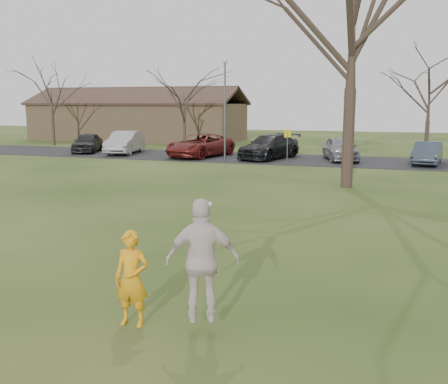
{
  "coord_description": "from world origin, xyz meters",
  "views": [
    {
      "loc": [
        3.76,
        -7.49,
        3.62
      ],
      "look_at": [
        0.0,
        4.0,
        1.5
      ],
      "focal_mm": 41.01,
      "sensor_mm": 36.0,
      "label": 1
    }
  ],
  "objects_px": {
    "building": "(138,120)",
    "car_3": "(269,147)",
    "car_5": "(427,153)",
    "lamp_post": "(225,97)",
    "car_2": "(200,145)",
    "car_4": "(340,148)",
    "player_defender": "(132,278)",
    "catching_play": "(203,260)",
    "car_1": "(125,142)",
    "car_0": "(87,142)",
    "big_tree": "(353,19)"
  },
  "relations": [
    {
      "from": "player_defender",
      "to": "car_2",
      "type": "xyz_separation_m",
      "value": [
        -8.24,
        24.9,
        0.01
      ]
    },
    {
      "from": "catching_play",
      "to": "car_3",
      "type": "bearing_deg",
      "value": 100.82
    },
    {
      "from": "car_2",
      "to": "big_tree",
      "type": "xyz_separation_m",
      "value": [
        10.38,
        -9.49,
        6.2
      ]
    },
    {
      "from": "car_1",
      "to": "car_4",
      "type": "distance_m",
      "value": 14.97
    },
    {
      "from": "player_defender",
      "to": "car_2",
      "type": "relative_size",
      "value": 0.29
    },
    {
      "from": "car_3",
      "to": "lamp_post",
      "type": "relative_size",
      "value": 0.85
    },
    {
      "from": "player_defender",
      "to": "catching_play",
      "type": "relative_size",
      "value": 0.81
    },
    {
      "from": "car_3",
      "to": "catching_play",
      "type": "height_order",
      "value": "catching_play"
    },
    {
      "from": "big_tree",
      "to": "car_1",
      "type": "bearing_deg",
      "value": 148.79
    },
    {
      "from": "building",
      "to": "car_3",
      "type": "bearing_deg",
      "value": -39.06
    },
    {
      "from": "car_5",
      "to": "lamp_post",
      "type": "distance_m",
      "value": 12.43
    },
    {
      "from": "car_3",
      "to": "big_tree",
      "type": "height_order",
      "value": "big_tree"
    },
    {
      "from": "car_4",
      "to": "car_5",
      "type": "relative_size",
      "value": 1.08
    },
    {
      "from": "car_2",
      "to": "building",
      "type": "bearing_deg",
      "value": 144.39
    },
    {
      "from": "car_5",
      "to": "car_4",
      "type": "bearing_deg",
      "value": -178.45
    },
    {
      "from": "car_1",
      "to": "car_0",
      "type": "bearing_deg",
      "value": 166.96
    },
    {
      "from": "car_4",
      "to": "lamp_post",
      "type": "bearing_deg",
      "value": -174.79
    },
    {
      "from": "car_2",
      "to": "catching_play",
      "type": "distance_m",
      "value": 26.61
    },
    {
      "from": "car_2",
      "to": "car_4",
      "type": "bearing_deg",
      "value": 18.21
    },
    {
      "from": "car_0",
      "to": "car_3",
      "type": "height_order",
      "value": "car_3"
    },
    {
      "from": "player_defender",
      "to": "catching_play",
      "type": "bearing_deg",
      "value": -2.53
    },
    {
      "from": "car_1",
      "to": "car_3",
      "type": "bearing_deg",
      "value": -11.53
    },
    {
      "from": "catching_play",
      "to": "building",
      "type": "relative_size",
      "value": 0.09
    },
    {
      "from": "car_3",
      "to": "catching_play",
      "type": "relative_size",
      "value": 2.72
    },
    {
      "from": "catching_play",
      "to": "big_tree",
      "type": "bearing_deg",
      "value": 86.6
    },
    {
      "from": "player_defender",
      "to": "lamp_post",
      "type": "xyz_separation_m",
      "value": [
        -5.86,
        22.91,
        3.17
      ]
    },
    {
      "from": "car_3",
      "to": "car_4",
      "type": "bearing_deg",
      "value": 22.65
    },
    {
      "from": "car_2",
      "to": "car_5",
      "type": "xyz_separation_m",
      "value": [
        14.19,
        0.1,
        -0.1
      ]
    },
    {
      "from": "player_defender",
      "to": "catching_play",
      "type": "height_order",
      "value": "catching_play"
    },
    {
      "from": "player_defender",
      "to": "car_4",
      "type": "bearing_deg",
      "value": 83.98
    },
    {
      "from": "car_4",
      "to": "lamp_post",
      "type": "height_order",
      "value": "lamp_post"
    },
    {
      "from": "player_defender",
      "to": "car_4",
      "type": "height_order",
      "value": "player_defender"
    },
    {
      "from": "player_defender",
      "to": "car_2",
      "type": "distance_m",
      "value": 26.23
    },
    {
      "from": "building",
      "to": "lamp_post",
      "type": "bearing_deg",
      "value": -47.91
    },
    {
      "from": "car_0",
      "to": "big_tree",
      "type": "xyz_separation_m",
      "value": [
        19.36,
        -9.92,
        6.25
      ]
    },
    {
      "from": "car_0",
      "to": "building",
      "type": "bearing_deg",
      "value": 81.45
    },
    {
      "from": "car_0",
      "to": "car_1",
      "type": "bearing_deg",
      "value": -21.67
    },
    {
      "from": "building",
      "to": "big_tree",
      "type": "xyz_separation_m",
      "value": [
        22.0,
        -23.0,
        5.07
      ]
    },
    {
      "from": "car_3",
      "to": "catching_play",
      "type": "xyz_separation_m",
      "value": [
        4.81,
        -25.17,
        0.4
      ]
    },
    {
      "from": "big_tree",
      "to": "catching_play",
      "type": "bearing_deg",
      "value": -93.4
    },
    {
      "from": "car_0",
      "to": "building",
      "type": "distance_m",
      "value": 13.39
    },
    {
      "from": "car_3",
      "to": "car_2",
      "type": "bearing_deg",
      "value": -159.02
    },
    {
      "from": "car_2",
      "to": "car_5",
      "type": "relative_size",
      "value": 1.36
    },
    {
      "from": "car_1",
      "to": "car_5",
      "type": "xyz_separation_m",
      "value": [
        20.03,
        -0.24,
        -0.13
      ]
    },
    {
      "from": "player_defender",
      "to": "car_4",
      "type": "xyz_separation_m",
      "value": [
        0.88,
        25.62,
        -0.01
      ]
    },
    {
      "from": "player_defender",
      "to": "lamp_post",
      "type": "distance_m",
      "value": 23.86
    },
    {
      "from": "building",
      "to": "big_tree",
      "type": "height_order",
      "value": "big_tree"
    },
    {
      "from": "player_defender",
      "to": "car_1",
      "type": "distance_m",
      "value": 28.9
    },
    {
      "from": "player_defender",
      "to": "car_1",
      "type": "height_order",
      "value": "car_1"
    },
    {
      "from": "car_1",
      "to": "car_4",
      "type": "height_order",
      "value": "car_1"
    }
  ]
}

